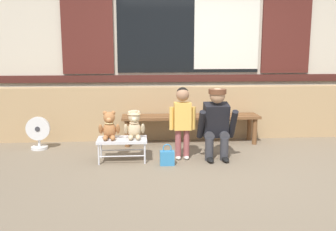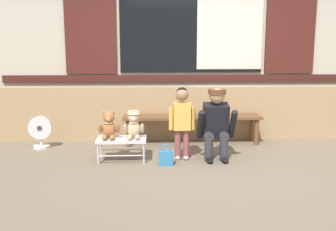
% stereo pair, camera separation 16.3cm
% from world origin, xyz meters
% --- Properties ---
extents(ground_plane, '(60.00, 60.00, 0.00)m').
position_xyz_m(ground_plane, '(0.00, 0.00, 0.00)').
color(ground_plane, '#756651').
extents(brick_low_wall, '(6.75, 0.25, 0.85)m').
position_xyz_m(brick_low_wall, '(0.00, 1.43, 0.42)').
color(brick_low_wall, tan).
rests_on(brick_low_wall, ground).
extents(shop_facade, '(6.88, 0.26, 3.69)m').
position_xyz_m(shop_facade, '(0.00, 1.94, 1.85)').
color(shop_facade, beige).
rests_on(shop_facade, ground).
extents(wooden_bench_long, '(2.10, 0.40, 0.44)m').
position_xyz_m(wooden_bench_long, '(-0.06, 1.06, 0.37)').
color(wooden_bench_long, brown).
rests_on(wooden_bench_long, ground).
extents(small_display_bench, '(0.64, 0.36, 0.30)m').
position_xyz_m(small_display_bench, '(-1.08, 0.21, 0.27)').
color(small_display_bench, silver).
rests_on(small_display_bench, ground).
extents(teddy_bear_plain, '(0.28, 0.26, 0.36)m').
position_xyz_m(teddy_bear_plain, '(-1.24, 0.21, 0.46)').
color(teddy_bear_plain, '#A86B3D').
rests_on(teddy_bear_plain, small_display_bench).
extents(teddy_bear_with_hat, '(0.28, 0.27, 0.36)m').
position_xyz_m(teddy_bear_with_hat, '(-0.92, 0.21, 0.47)').
color(teddy_bear_with_hat, '#CCB289').
rests_on(teddy_bear_with_hat, small_display_bench).
extents(child_standing, '(0.35, 0.18, 0.96)m').
position_xyz_m(child_standing, '(-0.29, 0.23, 0.59)').
color(child_standing, '#994C4C').
rests_on(child_standing, ground).
extents(adult_crouching, '(0.50, 0.49, 0.95)m').
position_xyz_m(adult_crouching, '(0.17, 0.22, 0.48)').
color(adult_crouching, '#333338').
rests_on(adult_crouching, ground).
extents(handbag_on_ground, '(0.18, 0.11, 0.27)m').
position_xyz_m(handbag_on_ground, '(-0.51, -0.02, 0.10)').
color(handbag_on_ground, teal).
rests_on(handbag_on_ground, ground).
extents(floor_fan, '(0.34, 0.24, 0.48)m').
position_xyz_m(floor_fan, '(-2.31, 0.88, 0.24)').
color(floor_fan, silver).
rests_on(floor_fan, ground).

